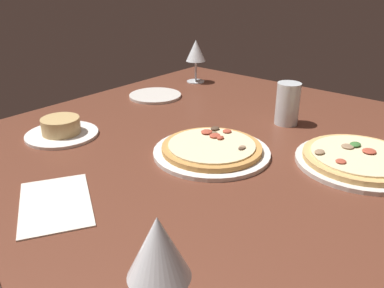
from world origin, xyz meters
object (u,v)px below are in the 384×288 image
at_px(pizza_main, 212,149).
at_px(wine_glass_far, 196,52).
at_px(pizza_side, 359,159).
at_px(ramekin_on_saucer, 61,129).
at_px(side_plate, 155,96).
at_px(water_glass, 287,106).
at_px(paper_menu, 55,203).
at_px(wine_glass_near, 158,250).

bearing_deg(pizza_main, wine_glass_far, 42.73).
height_order(pizza_side, ramekin_on_saucer, ramekin_on_saucer).
relative_size(wine_glass_far, side_plate, 0.91).
distance_m(wine_glass_far, water_glass, 0.51).
bearing_deg(wine_glass_far, water_glass, -110.89).
bearing_deg(pizza_side, ramekin_on_saucer, 116.89).
relative_size(side_plate, paper_menu, 0.91).
xyz_separation_m(pizza_main, pizza_side, (0.17, -0.28, 0.00)).
height_order(side_plate, paper_menu, side_plate).
xyz_separation_m(pizza_side, wine_glass_far, (0.31, 0.72, 0.10)).
xyz_separation_m(pizza_main, paper_menu, (-0.36, 0.09, -0.01)).
bearing_deg(paper_menu, ramekin_on_saucer, 85.46).
xyz_separation_m(ramekin_on_saucer, paper_menu, (-0.20, -0.27, -0.02)).
height_order(ramekin_on_saucer, side_plate, ramekin_on_saucer).
distance_m(pizza_side, water_glass, 0.28).
distance_m(ramekin_on_saucer, wine_glass_far, 0.65).
bearing_deg(side_plate, pizza_main, -119.38).
bearing_deg(wine_glass_near, pizza_main, 30.03).
bearing_deg(water_glass, paper_menu, 168.77).
height_order(wine_glass_far, water_glass, wine_glass_far).
distance_m(pizza_main, ramekin_on_saucer, 0.40).
height_order(pizza_side, water_glass, water_glass).
distance_m(pizza_main, paper_menu, 0.37).
xyz_separation_m(ramekin_on_saucer, wine_glass_far, (0.64, 0.07, 0.10)).
relative_size(ramekin_on_saucer, wine_glass_far, 1.17).
distance_m(ramekin_on_saucer, paper_menu, 0.34).
xyz_separation_m(pizza_side, water_glass, (0.13, 0.24, 0.04)).
bearing_deg(wine_glass_near, wine_glass_far, 37.26).
relative_size(pizza_side, wine_glass_far, 1.74).
bearing_deg(side_plate, paper_menu, -150.97).
relative_size(ramekin_on_saucer, wine_glass_near, 1.20).
bearing_deg(water_glass, ramekin_on_saucer, 138.37).
height_order(pizza_side, wine_glass_near, wine_glass_near).
bearing_deg(ramekin_on_saucer, side_plate, 7.86).
bearing_deg(ramekin_on_saucer, pizza_side, -63.11).
bearing_deg(side_plate, pizza_side, -95.64).
relative_size(wine_glass_far, water_glass, 1.36).
distance_m(wine_glass_far, side_plate, 0.26).
xyz_separation_m(wine_glass_far, side_plate, (-0.24, -0.02, -0.11)).
xyz_separation_m(wine_glass_far, paper_menu, (-0.83, -0.35, -0.11)).
bearing_deg(water_glass, pizza_side, -117.07).
xyz_separation_m(ramekin_on_saucer, wine_glass_near, (-0.26, -0.61, 0.09)).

